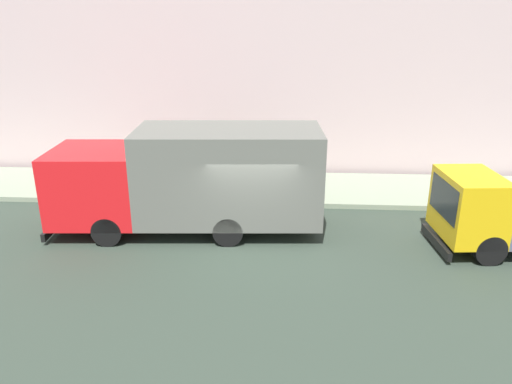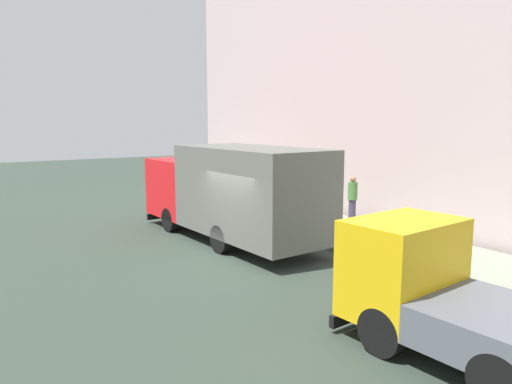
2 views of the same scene
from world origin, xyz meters
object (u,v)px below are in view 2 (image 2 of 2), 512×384
small_flatbed_truck (452,298)px  traffic_cone_orange (238,203)px  pedestrian_walking (265,188)px  street_sign_post (312,193)px  large_utility_truck (232,190)px  pedestrian_standing (289,193)px  pedestrian_third (352,198)px

small_flatbed_truck → traffic_cone_orange: size_ratio=8.19×
pedestrian_walking → street_sign_post: 4.96m
street_sign_post → small_flatbed_truck: bearing=-112.5°
large_utility_truck → small_flatbed_truck: 8.97m
traffic_cone_orange → pedestrian_standing: bearing=-60.0°
large_utility_truck → pedestrian_walking: (3.57, 3.34, -0.61)m
traffic_cone_orange → street_sign_post: size_ratio=0.25×
pedestrian_walking → pedestrian_standing: size_ratio=0.99×
street_sign_post → pedestrian_standing: bearing=66.0°
large_utility_truck → pedestrian_walking: large_utility_truck is taller
large_utility_truck → street_sign_post: size_ratio=3.43×
street_sign_post → large_utility_truck: bearing=148.0°
small_flatbed_truck → traffic_cone_orange: bearing=70.8°
pedestrian_walking → pedestrian_third: size_ratio=0.99×
small_flatbed_truck → pedestrian_walking: 13.01m
small_flatbed_truck → street_sign_post: (3.10, 7.48, 0.58)m
pedestrian_walking → pedestrian_standing: 1.66m
small_flatbed_truck → pedestrian_standing: small_flatbed_truck is taller
pedestrian_third → street_sign_post: (-2.60, -0.74, 0.50)m
small_flatbed_truck → pedestrian_third: small_flatbed_truck is taller
pedestrian_third → street_sign_post: size_ratio=0.73×
large_utility_truck → small_flatbed_truck: (-0.82, -8.91, -0.68)m
pedestrian_walking → traffic_cone_orange: pedestrian_walking is taller
pedestrian_standing → pedestrian_third: (1.21, -2.37, -0.00)m
small_flatbed_truck → large_utility_truck: bearing=80.1°
traffic_cone_orange → street_sign_post: bearing=-92.1°
street_sign_post → pedestrian_walking: bearing=74.8°
pedestrian_walking → traffic_cone_orange: (-1.10, 0.42, -0.63)m
pedestrian_walking → street_sign_post: (-1.29, -4.76, 0.51)m
pedestrian_walking → pedestrian_third: bearing=94.3°
large_utility_truck → pedestrian_walking: 4.93m
large_utility_truck → pedestrian_standing: large_utility_truck is taller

